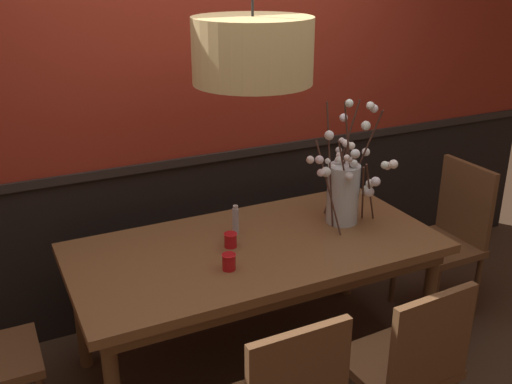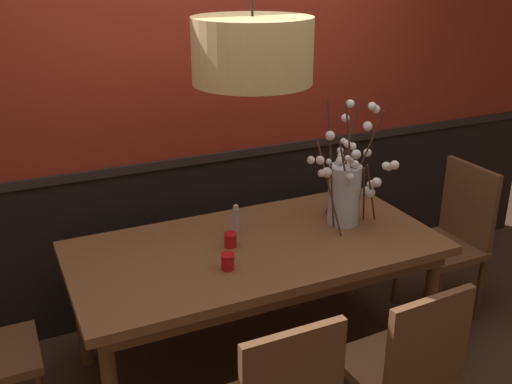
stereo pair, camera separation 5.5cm
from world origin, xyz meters
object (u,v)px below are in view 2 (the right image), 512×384
Objects in this scene: chair_far_side_right at (234,210)px; dining_table at (256,258)px; pendant_lamp at (252,51)px; condiment_bottle at (236,220)px; chair_near_side_right at (406,364)px; chair_head_east_end at (452,233)px; candle_holder_nearer_center at (230,240)px; candle_holder_nearer_edge at (228,261)px; vase_with_blossoms at (346,189)px.

dining_table is at bearing -105.65° from chair_far_side_right.
pendant_lamp is at bearing -107.19° from chair_far_side_right.
condiment_bottle is (-0.29, -0.72, 0.27)m from chair_far_side_right.
chair_near_side_right is at bearing -68.46° from pendant_lamp.
dining_table is at bearing 49.81° from pendant_lamp.
pendant_lamp reaches higher than chair_head_east_end.
candle_holder_nearer_center is at bearing 178.06° from chair_head_east_end.
chair_far_side_right is at bearing 74.35° from dining_table.
candle_holder_nearer_edge is 0.08× the size of pendant_lamp.
candle_holder_nearer_edge is 1.00m from pendant_lamp.
condiment_bottle is at bearing 90.36° from pendant_lamp.
chair_near_side_right is 0.93m from candle_holder_nearer_edge.
candle_holder_nearer_edge is at bearing -173.96° from chair_head_east_end.
dining_table is 1.99× the size of chair_head_east_end.
vase_with_blossoms is at bearing 7.85° from pendant_lamp.
chair_head_east_end is 12.52× the size of candle_holder_nearer_center.
vase_with_blossoms is at bearing -69.05° from chair_far_side_right.
condiment_bottle is at bearing 172.42° from chair_head_east_end.
candle_holder_nearer_center is 0.24m from candle_holder_nearer_edge.
candle_holder_nearer_center is at bearing 138.94° from pendant_lamp.
chair_head_east_end is 11.68× the size of candle_holder_nearer_edge.
chair_far_side_right is at bearing 140.73° from chair_head_east_end.
condiment_bottle is at bearing 107.58° from chair_near_side_right.
chair_far_side_right is 0.82m from condiment_bottle.
candle_holder_nearer_center is at bearing 166.61° from dining_table.
condiment_bottle is at bearing -112.00° from chair_far_side_right.
chair_far_side_right reaches higher than dining_table.
condiment_bottle is (0.19, 0.35, 0.04)m from candle_holder_nearer_edge.
chair_near_side_right reaches higher than condiment_bottle.
condiment_bottle is (-0.61, 0.13, -0.12)m from vase_with_blossoms.
condiment_bottle is (-0.04, 0.17, 0.16)m from dining_table.
chair_head_east_end is (1.35, -0.02, -0.12)m from dining_table.
chair_near_side_right is 1.38m from chair_head_east_end.
chair_far_side_right is 1.55m from pendant_lamp.
chair_near_side_right is 0.93× the size of chair_head_east_end.
chair_head_east_end reaches higher than candle_holder_nearer_center.
chair_near_side_right is 1.16m from condiment_bottle.
chair_far_side_right is 5.96× the size of condiment_bottle.
pendant_lamp reaches higher than candle_holder_nearer_edge.
vase_with_blossoms is (0.57, 0.04, 0.28)m from dining_table.
vase_with_blossoms reaches higher than dining_table.
candle_holder_nearer_center is 0.07× the size of pendant_lamp.
chair_far_side_right is 0.89× the size of pendant_lamp.
chair_far_side_right reaches higher than chair_head_east_end.
chair_head_east_end is 0.89× the size of pendant_lamp.
dining_table is at bearing 38.22° from candle_holder_nearer_edge.
dining_table is at bearing 108.19° from chair_near_side_right.
chair_near_side_right is at bearing -88.41° from chair_far_side_right.
dining_table is 24.86× the size of candle_holder_nearer_center.
pendant_lamp is (-1.39, -0.03, 1.22)m from chair_head_east_end.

